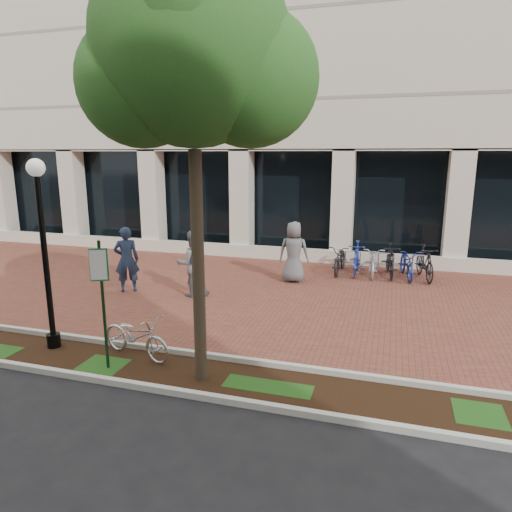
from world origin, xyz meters
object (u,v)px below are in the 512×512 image
(parking_sign, at_px, (102,289))
(pedestrian_left, at_px, (127,260))
(lamppost, at_px, (44,244))
(pedestrian_mid, at_px, (192,264))
(locked_bicycle, at_px, (136,336))
(bike_rack_cluster, at_px, (381,261))
(street_tree, at_px, (196,60))
(pedestrian_right, at_px, (294,252))

(parking_sign, xyz_separation_m, pedestrian_left, (-2.39, 4.55, -0.61))
(lamppost, xyz_separation_m, pedestrian_mid, (1.35, 4.21, -1.29))
(locked_bicycle, bearing_deg, lamppost, 107.56)
(parking_sign, distance_m, locked_bicycle, 1.33)
(lamppost, relative_size, bike_rack_cluster, 1.11)
(street_tree, relative_size, pedestrian_left, 3.70)
(parking_sign, relative_size, pedestrian_mid, 1.31)
(locked_bicycle, height_order, pedestrian_mid, pedestrian_mid)
(pedestrian_right, bearing_deg, lamppost, 55.43)
(pedestrian_right, bearing_deg, locked_bicycle, 69.80)
(street_tree, xyz_separation_m, locked_bicycle, (-1.68, 0.45, -5.07))
(parking_sign, bearing_deg, bike_rack_cluster, 37.09)
(parking_sign, height_order, pedestrian_mid, parking_sign)
(pedestrian_left, height_order, bike_rack_cluster, pedestrian_left)
(lamppost, xyz_separation_m, street_tree, (3.65, -0.36, 3.27))
(pedestrian_right, relative_size, bike_rack_cluster, 0.55)
(pedestrian_mid, bearing_deg, street_tree, 83.98)
(locked_bicycle, height_order, pedestrian_right, pedestrian_right)
(lamppost, distance_m, pedestrian_left, 4.27)
(lamppost, relative_size, pedestrian_right, 2.01)
(bike_rack_cluster, bearing_deg, street_tree, -112.51)
(parking_sign, relative_size, lamppost, 0.63)
(pedestrian_right, bearing_deg, pedestrian_mid, 38.58)
(locked_bicycle, xyz_separation_m, pedestrian_left, (-2.67, 3.93, 0.53))
(street_tree, xyz_separation_m, bike_rack_cluster, (2.87, 8.41, -4.99))
(parking_sign, bearing_deg, pedestrian_right, 49.45)
(parking_sign, xyz_separation_m, pedestrian_mid, (-0.34, 4.74, -0.64))
(locked_bicycle, bearing_deg, street_tree, -89.77)
(street_tree, height_order, locked_bicycle, street_tree)
(pedestrian_left, bearing_deg, pedestrian_mid, 154.65)
(parking_sign, xyz_separation_m, street_tree, (1.96, 0.16, 3.93))
(street_tree, distance_m, locked_bicycle, 5.36)
(pedestrian_left, distance_m, bike_rack_cluster, 8.28)
(street_tree, distance_m, bike_rack_cluster, 10.19)
(pedestrian_mid, xyz_separation_m, bike_rack_cluster, (5.17, 3.83, -0.43))
(pedestrian_left, xyz_separation_m, bike_rack_cluster, (7.22, 4.03, -0.45))
(lamppost, height_order, locked_bicycle, lamppost)
(locked_bicycle, bearing_deg, pedestrian_mid, 23.77)
(lamppost, distance_m, locked_bicycle, 2.67)
(street_tree, bearing_deg, pedestrian_left, 134.79)
(bike_rack_cluster, bearing_deg, locked_bicycle, -123.39)
(parking_sign, relative_size, locked_bicycle, 1.44)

